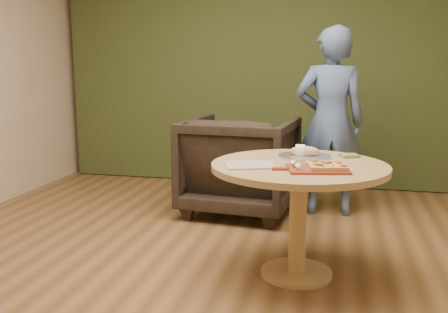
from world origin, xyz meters
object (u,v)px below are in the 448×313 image
Objects in this scene: pizza_paddle at (316,169)px; serving_tray at (305,156)px; cutlery_roll at (296,165)px; person_standing at (330,122)px; armchair at (240,160)px; pedestal_table at (299,185)px; flatbread_pizza at (327,166)px; bread_roll at (303,151)px.

serving_tray is (-0.09, 0.40, -0.00)m from pizza_paddle.
cutlery_roll is 1.67m from person_standing.
cutlery_roll is 1.68m from armchair.
pedestal_table is 0.27m from serving_tray.
cutlery_roll is (-0.11, -0.02, 0.02)m from pizza_paddle.
pizza_paddle is at bearing 81.82° from person_standing.
flatbread_pizza is 0.26× the size of armchair.
armchair is at bearing 118.58° from flatbread_pizza.
serving_tray is 1.25m from person_standing.
bread_roll is 1.25m from person_standing.
pizza_paddle is at bearing -9.59° from cutlery_roll.
armchair is 0.88m from person_standing.
cutlery_roll is at bearing -91.64° from bread_roll.
cutlery_roll is 0.54× the size of serving_tray.
pizza_paddle is at bearing -77.01° from serving_tray.
bread_roll is at bearing 87.90° from pedestal_table.
pedestal_table is 0.29m from bread_roll.
pedestal_table is 0.29m from flatbread_pizza.
armchair is at bearing 91.73° from cutlery_roll.
serving_tray is at bearing 112.11° from flatbread_pizza.
person_standing is at bearing 75.94° from pizza_paddle.
bread_roll is at bearing 76.65° from person_standing.
bread_roll is at bearing 67.48° from cutlery_roll.
serving_tray is at bearing 125.98° from armchair.
pedestal_table is at bearing 121.00° from armchair.
pizza_paddle is at bearing 121.78° from armchair.
person_standing reaches higher than flatbread_pizza.
armchair is at bearing 115.66° from pedestal_table.
bread_roll is 0.19× the size of armchair.
cutlery_roll reaches higher than pedestal_table.
cutlery_roll is 0.19× the size of armchair.
armchair is at bearing 104.16° from pizza_paddle.
flatbread_pizza is at bearing 0.16° from pizza_paddle.
person_standing is (0.80, 0.13, 0.36)m from armchair.
cutlery_roll reaches higher than pizza_paddle.
pizza_paddle is 0.41m from bread_roll.
armchair is (-0.75, 1.50, -0.26)m from pizza_paddle.
person_standing reaches higher than serving_tray.
bread_roll is (0.01, 0.22, 0.18)m from pedestal_table.
pizza_paddle is 0.12m from cutlery_roll.
pizza_paddle is 0.07m from flatbread_pizza.
bread_roll is at bearing 113.25° from flatbread_pizza.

